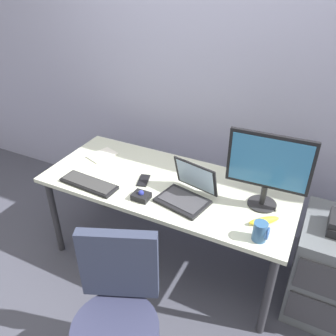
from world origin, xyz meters
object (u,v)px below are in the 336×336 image
at_px(laptop, 187,192).
at_px(paper_notepad, 102,155).
at_px(monitor_main, 269,166).
at_px(keyboard, 89,183).
at_px(office_chair, 118,325).
at_px(file_cabinet, 328,269).
at_px(trackball_mouse, 141,196).
at_px(coffee_mug, 261,232).
at_px(banana, 264,221).
at_px(cell_phone, 143,180).

xyz_separation_m(laptop, paper_notepad, (-0.81, 0.21, -0.05)).
distance_m(monitor_main, keyboard, 1.18).
distance_m(office_chair, monitor_main, 1.20).
distance_m(file_cabinet, trackball_mouse, 1.28).
bearing_deg(office_chair, monitor_main, 63.10).
height_order(keyboard, trackball_mouse, trackball_mouse).
xyz_separation_m(office_chair, keyboard, (-0.63, 0.64, 0.30)).
relative_size(office_chair, trackball_mouse, 8.35).
relative_size(office_chair, coffee_mug, 7.91).
distance_m(file_cabinet, office_chair, 1.36).
height_order(coffee_mug, paper_notepad, coffee_mug).
relative_size(keyboard, laptop, 1.15).
relative_size(trackball_mouse, paper_notepad, 0.53).
height_order(laptop, trackball_mouse, laptop).
bearing_deg(file_cabinet, office_chair, -134.62).
bearing_deg(paper_notepad, monitor_main, -2.81).
relative_size(office_chair, paper_notepad, 4.42).
xyz_separation_m(monitor_main, trackball_mouse, (-0.71, -0.28, -0.26)).
bearing_deg(file_cabinet, banana, -155.67).
height_order(laptop, coffee_mug, laptop).
height_order(file_cabinet, paper_notepad, paper_notepad).
bearing_deg(laptop, coffee_mug, -18.08).
relative_size(office_chair, keyboard, 2.20).
height_order(laptop, cell_phone, laptop).
bearing_deg(trackball_mouse, cell_phone, 115.84).
xyz_separation_m(trackball_mouse, banana, (0.76, 0.11, -0.00)).
distance_m(laptop, banana, 0.50).
distance_m(monitor_main, cell_phone, 0.85).
bearing_deg(banana, monitor_main, 106.91).
relative_size(monitor_main, laptop, 1.36).
bearing_deg(banana, laptop, 177.81).
xyz_separation_m(paper_notepad, cell_phone, (0.46, -0.16, -0.00)).
xyz_separation_m(file_cabinet, cell_phone, (-1.27, -0.12, 0.37)).
bearing_deg(coffee_mug, banana, 93.76).
bearing_deg(coffee_mug, trackball_mouse, 177.52).
bearing_deg(coffee_mug, paper_notepad, 164.06).
bearing_deg(monitor_main, paper_notepad, 177.19).
height_order(office_chair, coffee_mug, office_chair).
bearing_deg(cell_phone, monitor_main, -8.85).
bearing_deg(laptop, banana, -2.19).
bearing_deg(monitor_main, file_cabinet, 2.72).
relative_size(paper_notepad, cell_phone, 1.46).
distance_m(laptop, paper_notepad, 0.84).
distance_m(file_cabinet, paper_notepad, 1.77).
height_order(file_cabinet, monitor_main, monitor_main).
bearing_deg(monitor_main, coffee_mug, -79.06).
relative_size(keyboard, coffee_mug, 3.60).
bearing_deg(trackball_mouse, laptop, 26.61).
relative_size(file_cabinet, coffee_mug, 5.77).
height_order(monitor_main, keyboard, monitor_main).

